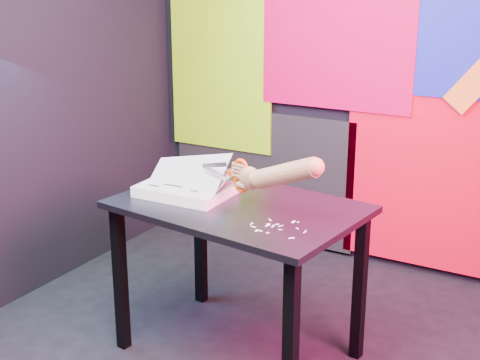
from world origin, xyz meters
The scene contains 7 objects.
room centered at (0.00, 0.00, 1.35)m, with size 3.01×3.01×2.71m.
backdrop centered at (0.06, 1.46, 0.96)m, with size 2.88×0.05×2.08m.
work_table centered at (-0.17, 0.17, 0.64)m, with size 1.14×0.83×0.75m.
printout_stack centered at (-0.45, 0.16, 0.78)m, with size 0.44×0.31×0.22m.
scissors centered at (-0.15, 0.14, 0.89)m, with size 0.27×0.07×0.16m.
hand_forearm centered at (0.07, 0.09, 0.95)m, with size 0.46×0.15×0.21m.
paper_clippings centered at (0.11, 0.00, 0.75)m, with size 0.24×0.19×0.00m.
Camera 1 is at (1.24, -2.26, 1.75)m, focal length 50.00 mm.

